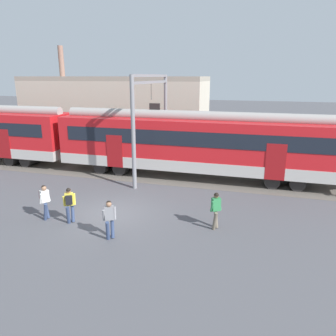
{
  "coord_description": "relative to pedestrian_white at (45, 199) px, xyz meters",
  "views": [
    {
      "loc": [
        6.79,
        -13.27,
        6.41
      ],
      "look_at": [
        1.99,
        3.17,
        1.6
      ],
      "focal_mm": 35.0,
      "sensor_mm": 36.0,
      "label": 1
    }
  ],
  "objects": [
    {
      "name": "catenary_gantry",
      "position": [
        2.32,
        8.42,
        3.32
      ],
      "size": [
        0.24,
        6.64,
        6.53
      ],
      "color": "gray",
      "rests_on": "ground"
    },
    {
      "name": "background_building",
      "position": [
        -4.39,
        16.76,
        2.22
      ],
      "size": [
        17.44,
        5.0,
        9.2
      ],
      "color": "beige",
      "rests_on": "ground"
    },
    {
      "name": "pedestrian_grey",
      "position": [
        3.71,
        -0.93,
        -0.03
      ],
      "size": [
        0.52,
        0.71,
        1.67
      ],
      "color": "navy",
      "rests_on": "ground"
    },
    {
      "name": "pedestrian_green",
      "position": [
        7.68,
        1.19,
        -0.03
      ],
      "size": [
        0.49,
        0.71,
        1.67
      ],
      "color": "#6B6051",
      "rests_on": "ground"
    },
    {
      "name": "pedestrian_yellow",
      "position": [
        1.32,
        -0.04,
        0.0
      ],
      "size": [
        0.5,
        0.71,
        1.67
      ],
      "color": "navy",
      "rests_on": "ground"
    },
    {
      "name": "pedestrian_white",
      "position": [
        0.0,
        0.0,
        0.0
      ],
      "size": [
        0.57,
        0.66,
        1.67
      ],
      "color": "navy",
      "rests_on": "ground"
    },
    {
      "name": "ground_plane",
      "position": [
        2.57,
        1.38,
        -0.99
      ],
      "size": [
        160.0,
        160.0,
        0.0
      ],
      "primitive_type": "plane",
      "color": "#515156"
    },
    {
      "name": "track_bed",
      "position": [
        -5.76,
        8.42,
        -0.98
      ],
      "size": [
        80.0,
        4.4,
        0.01
      ],
      "primitive_type": "cube",
      "color": "#605951",
      "rests_on": "ground"
    }
  ]
}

